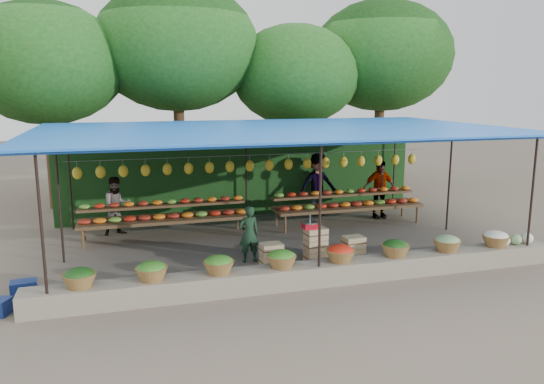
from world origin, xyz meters
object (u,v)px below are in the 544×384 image
object	(u,v)px
weighing_scale	(310,225)
blue_crate_back	(24,288)
crate_counter	(314,249)
vendor_seated	(249,234)

from	to	relation	value
weighing_scale	blue_crate_back	xyz separation A→B (m)	(-5.65, -0.23, -0.72)
crate_counter	blue_crate_back	size ratio (longest dim) A/B	5.28
crate_counter	blue_crate_back	bearing A→B (deg)	-177.71
blue_crate_back	crate_counter	bearing A→B (deg)	-3.86
vendor_seated	blue_crate_back	xyz separation A→B (m)	(-4.42, -0.68, -0.49)
crate_counter	weighing_scale	size ratio (longest dim) A/B	6.98
crate_counter	weighing_scale	world-z (taller)	weighing_scale
vendor_seated	blue_crate_back	bearing A→B (deg)	5.98
crate_counter	vendor_seated	world-z (taller)	vendor_seated
crate_counter	vendor_seated	bearing A→B (deg)	161.47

